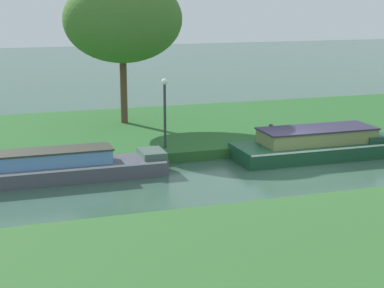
# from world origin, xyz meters

# --- Properties ---
(ground_plane) EXTENTS (120.00, 120.00, 0.00)m
(ground_plane) POSITION_xyz_m (0.00, 0.00, 0.00)
(ground_plane) COLOR #355646
(riverbank_far) EXTENTS (72.00, 10.00, 0.40)m
(riverbank_far) POSITION_xyz_m (0.00, 7.00, 0.20)
(riverbank_far) COLOR #275D28
(riverbank_far) RESTS_ON ground_plane
(forest_barge) EXTENTS (6.16, 2.17, 1.16)m
(forest_barge) POSITION_xyz_m (1.55, 1.20, 0.51)
(forest_barge) COLOR #19472C
(forest_barge) RESTS_ON ground_plane
(slate_narrowboat) EXTENTS (7.61, 1.50, 1.07)m
(slate_narrowboat) POSITION_xyz_m (-8.43, 1.20, 0.45)
(slate_narrowboat) COLOR #4E4E5B
(slate_narrowboat) RESTS_ON ground_plane
(willow_tree_left) EXTENTS (5.35, 4.03, 6.65)m
(willow_tree_left) POSITION_xyz_m (-4.49, 7.95, 5.11)
(willow_tree_left) COLOR brown
(willow_tree_left) RESTS_ON riverbank_far
(lamp_post) EXTENTS (0.24, 0.24, 2.69)m
(lamp_post) POSITION_xyz_m (-4.02, 2.92, 2.11)
(lamp_post) COLOR #333338
(lamp_post) RESTS_ON riverbank_far
(mooring_post_near) EXTENTS (0.16, 0.16, 0.77)m
(mooring_post_near) POSITION_xyz_m (0.17, 2.31, 0.79)
(mooring_post_near) COLOR #472F2F
(mooring_post_near) RESTS_ON riverbank_far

